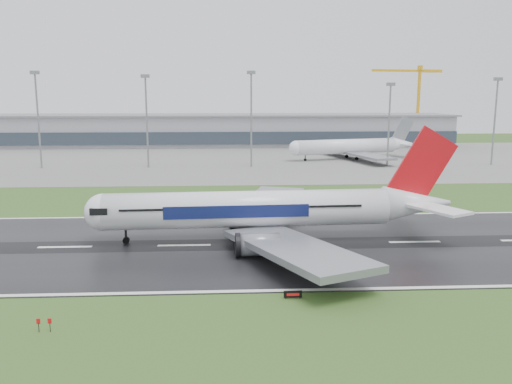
{
  "coord_description": "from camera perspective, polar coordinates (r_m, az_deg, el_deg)",
  "views": [
    {
      "loc": [
        7.74,
        -86.55,
        25.2
      ],
      "look_at": [
        12.91,
        12.0,
        7.0
      ],
      "focal_mm": 36.74,
      "sensor_mm": 36.0,
      "label": 1
    }
  ],
  "objects": [
    {
      "name": "ground",
      "position": [
        90.47,
        -7.83,
        -5.82
      ],
      "size": [
        520.0,
        520.0,
        0.0
      ],
      "primitive_type": "plane",
      "color": "#2D4D1C",
      "rests_on": "ground"
    },
    {
      "name": "runway",
      "position": [
        90.46,
        -7.83,
        -5.79
      ],
      "size": [
        400.0,
        45.0,
        0.1
      ],
      "primitive_type": "cube",
      "color": "black",
      "rests_on": "ground"
    },
    {
      "name": "apron",
      "position": [
        213.18,
        -5.07,
        3.63
      ],
      "size": [
        400.0,
        130.0,
        0.08
      ],
      "primitive_type": "cube",
      "color": "slate",
      "rests_on": "ground"
    },
    {
      "name": "terminal",
      "position": [
        272.24,
        -4.65,
        6.69
      ],
      "size": [
        240.0,
        36.0,
        15.0
      ],
      "primitive_type": "cube",
      "color": "gray",
      "rests_on": "ground"
    },
    {
      "name": "main_airliner",
      "position": [
        91.04,
        1.94,
        0.59
      ],
      "size": [
        67.39,
        64.47,
        19.04
      ],
      "primitive_type": null,
      "rotation": [
        0.0,
        0.0,
        0.05
      ],
      "color": "white",
      "rests_on": "runway"
    },
    {
      "name": "parked_airliner",
      "position": [
        213.73,
        10.33,
        5.75
      ],
      "size": [
        67.97,
        65.25,
        16.47
      ],
      "primitive_type": null,
      "rotation": [
        0.0,
        0.0,
        0.27
      ],
      "color": "white",
      "rests_on": "apron"
    },
    {
      "name": "tower_crane",
      "position": [
        305.01,
        17.24,
        9.15
      ],
      "size": [
        41.45,
        10.25,
        41.49
      ],
      "primitive_type": null,
      "rotation": [
        0.0,
        0.0,
        0.19
      ],
      "color": "orange",
      "rests_on": "ground"
    },
    {
      "name": "runway_sign",
      "position": [
        67.27,
        4.03,
        -11.1
      ],
      "size": [
        2.31,
        0.65,
        1.04
      ],
      "primitive_type": null,
      "rotation": [
        0.0,
        0.0,
        0.17
      ],
      "color": "black",
      "rests_on": "ground"
    },
    {
      "name": "floodmast_1",
      "position": [
        198.05,
        -22.61,
        7.05
      ],
      "size": [
        0.64,
        0.64,
        32.38
      ],
      "primitive_type": "cylinder",
      "color": "gray",
      "rests_on": "ground"
    },
    {
      "name": "floodmast_2",
      "position": [
        188.97,
        -11.79,
        7.33
      ],
      "size": [
        0.64,
        0.64,
        31.26
      ],
      "primitive_type": "cylinder",
      "color": "gray",
      "rests_on": "ground"
    },
    {
      "name": "floodmast_3",
      "position": [
        186.94,
        -0.52,
        7.71
      ],
      "size": [
        0.64,
        0.64,
        32.57
      ],
      "primitive_type": "cylinder",
      "color": "gray",
      "rests_on": "ground"
    },
    {
      "name": "floodmast_4",
      "position": [
        195.57,
        14.27,
        6.93
      ],
      "size": [
        0.64,
        0.64,
        28.58
      ],
      "primitive_type": "cylinder",
      "color": "gray",
      "rests_on": "ground"
    },
    {
      "name": "floodmast_5",
      "position": [
        210.31,
        24.53,
        6.8
      ],
      "size": [
        0.64,
        0.64,
        30.46
      ],
      "primitive_type": "cylinder",
      "color": "gray",
      "rests_on": "ground"
    }
  ]
}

